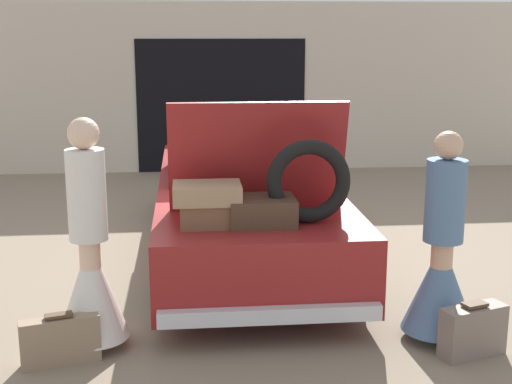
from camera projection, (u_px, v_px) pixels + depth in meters
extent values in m
plane|color=#7F705B|center=(244.00, 253.00, 7.65)|extent=(40.00, 40.00, 0.00)
cube|color=beige|center=(221.00, 88.00, 11.89)|extent=(12.00, 0.12, 2.80)
cube|color=black|center=(221.00, 106.00, 11.88)|extent=(2.80, 0.02, 2.20)
cube|color=maroon|center=(244.00, 208.00, 7.54)|extent=(1.76, 4.69, 0.64)
cube|color=#1E2328|center=(242.00, 156.00, 7.70)|extent=(1.55, 1.50, 0.39)
cylinder|color=black|center=(170.00, 195.00, 8.91)|extent=(0.18, 0.66, 0.66)
cylinder|color=black|center=(298.00, 192.00, 9.06)|extent=(0.18, 0.66, 0.66)
cylinder|color=black|center=(164.00, 269.00, 6.13)|extent=(0.18, 0.66, 0.66)
cylinder|color=black|center=(349.00, 263.00, 6.29)|extent=(0.18, 0.66, 0.66)
cube|color=silver|center=(270.00, 315.00, 5.27)|extent=(1.67, 0.10, 0.12)
cube|color=maroon|center=(257.00, 157.00, 5.99)|extent=(1.50, 0.27, 0.96)
cube|color=brown|center=(207.00, 214.00, 5.67)|extent=(0.43, 0.35, 0.19)
cube|color=#9E8460|center=(262.00, 214.00, 5.71)|extent=(0.36, 0.32, 0.17)
cube|color=#9E8460|center=(207.00, 193.00, 5.63)|extent=(0.54, 0.38, 0.15)
cube|color=#473323|center=(262.00, 211.00, 5.70)|extent=(0.53, 0.42, 0.22)
torus|color=black|center=(309.00, 182.00, 5.69)|extent=(0.68, 0.12, 0.68)
cylinder|color=beige|center=(92.00, 294.00, 5.31)|extent=(0.16, 0.16, 0.84)
cone|color=silver|center=(92.00, 288.00, 5.30)|extent=(0.54, 0.54, 0.76)
cylinder|color=silver|center=(87.00, 195.00, 5.14)|extent=(0.28, 0.28, 0.67)
sphere|color=beige|center=(83.00, 133.00, 5.04)|extent=(0.23, 0.23, 0.23)
cylinder|color=tan|center=(440.00, 290.00, 5.46)|extent=(0.16, 0.16, 0.79)
cone|color=slate|center=(440.00, 285.00, 5.45)|extent=(0.57, 0.57, 0.71)
cylinder|color=slate|center=(445.00, 201.00, 5.30)|extent=(0.30, 0.30, 0.62)
sphere|color=tan|center=(449.00, 145.00, 5.21)|extent=(0.21, 0.21, 0.21)
cube|color=#8C7259|center=(60.00, 341.00, 5.09)|extent=(0.57, 0.28, 0.35)
cube|color=#4C3823|center=(59.00, 315.00, 5.04)|extent=(0.21, 0.13, 0.02)
cube|color=#75665B|center=(473.00, 331.00, 5.21)|extent=(0.53, 0.33, 0.38)
cube|color=#4C3823|center=(475.00, 304.00, 5.16)|extent=(0.20, 0.16, 0.02)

